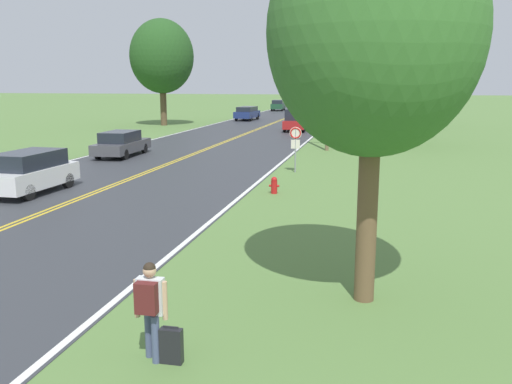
{
  "coord_description": "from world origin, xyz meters",
  "views": [
    {
      "loc": [
        11.06,
        -2.22,
        4.4
      ],
      "look_at": [
        7.8,
        12.51,
        1.34
      ],
      "focal_mm": 38.0,
      "sensor_mm": 36.0,
      "label": 1
    }
  ],
  "objects_px": {
    "fire_hydrant": "(274,185)",
    "tree_left_verge": "(162,57)",
    "tree_far_back": "(398,56)",
    "traffic_sign": "(296,139)",
    "car_dark_blue_suv_distant": "(247,113)",
    "suitcase": "(171,346)",
    "hitchhiker_person": "(150,302)",
    "tree_mid_treeline": "(375,34)",
    "car_red_van_receding": "(296,120)",
    "tree_behind_sign": "(395,63)",
    "car_dark_grey_sedan_mid_far": "(121,144)",
    "car_white_van_mid_near": "(29,171)",
    "car_dark_green_suv_horizon": "(278,105)"
  },
  "relations": [
    {
      "from": "fire_hydrant",
      "to": "tree_left_verge",
      "type": "distance_m",
      "value": 37.45
    },
    {
      "from": "fire_hydrant",
      "to": "tree_far_back",
      "type": "bearing_deg",
      "value": 81.17
    },
    {
      "from": "traffic_sign",
      "to": "car_dark_blue_suv_distant",
      "type": "distance_m",
      "value": 37.91
    },
    {
      "from": "suitcase",
      "to": "tree_far_back",
      "type": "distance_m",
      "value": 51.25
    },
    {
      "from": "hitchhiker_person",
      "to": "fire_hydrant",
      "type": "relative_size",
      "value": 2.4
    },
    {
      "from": "traffic_sign",
      "to": "suitcase",
      "type": "bearing_deg",
      "value": -87.52
    },
    {
      "from": "tree_mid_treeline",
      "to": "car_red_van_receding",
      "type": "relative_size",
      "value": 1.85
    },
    {
      "from": "hitchhiker_person",
      "to": "tree_mid_treeline",
      "type": "height_order",
      "value": "tree_mid_treeline"
    },
    {
      "from": "traffic_sign",
      "to": "tree_left_verge",
      "type": "xyz_separation_m",
      "value": [
        -17.8,
        26.94,
        5.3
      ]
    },
    {
      "from": "suitcase",
      "to": "tree_behind_sign",
      "type": "xyz_separation_m",
      "value": [
        4.15,
        32.54,
        5.41
      ]
    },
    {
      "from": "car_dark_grey_sedan_mid_far",
      "to": "car_dark_blue_suv_distant",
      "type": "relative_size",
      "value": 1.01
    },
    {
      "from": "car_red_van_receding",
      "to": "traffic_sign",
      "type": "bearing_deg",
      "value": 6.78
    },
    {
      "from": "car_dark_grey_sedan_mid_far",
      "to": "car_dark_blue_suv_distant",
      "type": "xyz_separation_m",
      "value": [
        0.07,
        32.55,
        0.1
      ]
    },
    {
      "from": "car_white_van_mid_near",
      "to": "traffic_sign",
      "type": "bearing_deg",
      "value": -51.49
    },
    {
      "from": "fire_hydrant",
      "to": "tree_behind_sign",
      "type": "xyz_separation_m",
      "value": [
        5.03,
        18.95,
        5.35
      ]
    },
    {
      "from": "traffic_sign",
      "to": "hitchhiker_person",
      "type": "bearing_deg",
      "value": -88.54
    },
    {
      "from": "hitchhiker_person",
      "to": "suitcase",
      "type": "xyz_separation_m",
      "value": [
        0.34,
        0.0,
        -0.72
      ]
    },
    {
      "from": "car_white_van_mid_near",
      "to": "car_dark_grey_sedan_mid_far",
      "type": "bearing_deg",
      "value": 8.64
    },
    {
      "from": "car_dark_grey_sedan_mid_far",
      "to": "car_red_van_receding",
      "type": "xyz_separation_m",
      "value": [
        7.83,
        19.23,
        0.27
      ]
    },
    {
      "from": "fire_hydrant",
      "to": "car_dark_grey_sedan_mid_far",
      "type": "distance_m",
      "value": 14.34
    },
    {
      "from": "fire_hydrant",
      "to": "car_dark_grey_sedan_mid_far",
      "type": "height_order",
      "value": "car_dark_grey_sedan_mid_far"
    },
    {
      "from": "car_red_van_receding",
      "to": "car_dark_blue_suv_distant",
      "type": "bearing_deg",
      "value": -151.31
    },
    {
      "from": "car_dark_green_suv_horizon",
      "to": "traffic_sign",
      "type": "bearing_deg",
      "value": -171.42
    },
    {
      "from": "car_white_van_mid_near",
      "to": "car_dark_green_suv_horizon",
      "type": "xyz_separation_m",
      "value": [
        -1.68,
        66.02,
        0.01
      ]
    },
    {
      "from": "tree_left_verge",
      "to": "tree_behind_sign",
      "type": "bearing_deg",
      "value": -30.39
    },
    {
      "from": "car_dark_blue_suv_distant",
      "to": "car_dark_green_suv_horizon",
      "type": "xyz_separation_m",
      "value": [
        -0.3,
        22.38,
        0.02
      ]
    },
    {
      "from": "tree_behind_sign",
      "to": "hitchhiker_person",
      "type": "bearing_deg",
      "value": -97.86
    },
    {
      "from": "tree_left_verge",
      "to": "tree_behind_sign",
      "type": "height_order",
      "value": "tree_left_verge"
    },
    {
      "from": "traffic_sign",
      "to": "car_dark_grey_sedan_mid_far",
      "type": "xyz_separation_m",
      "value": [
        -11.16,
        3.69,
        -0.92
      ]
    },
    {
      "from": "tree_mid_treeline",
      "to": "fire_hydrant",
      "type": "bearing_deg",
      "value": 110.31
    },
    {
      "from": "hitchhiker_person",
      "to": "tree_behind_sign",
      "type": "height_order",
      "value": "tree_behind_sign"
    },
    {
      "from": "fire_hydrant",
      "to": "car_dark_blue_suv_distant",
      "type": "xyz_separation_m",
      "value": [
        -11.03,
        41.61,
        0.53
      ]
    },
    {
      "from": "fire_hydrant",
      "to": "tree_mid_treeline",
      "type": "height_order",
      "value": "tree_mid_treeline"
    },
    {
      "from": "hitchhiker_person",
      "to": "car_dark_green_suv_horizon",
      "type": "bearing_deg",
      "value": 7.78
    },
    {
      "from": "suitcase",
      "to": "tree_left_verge",
      "type": "bearing_deg",
      "value": 21.16
    },
    {
      "from": "car_dark_blue_suv_distant",
      "to": "car_dark_green_suv_horizon",
      "type": "distance_m",
      "value": 22.38
    },
    {
      "from": "hitchhiker_person",
      "to": "car_dark_grey_sedan_mid_far",
      "type": "distance_m",
      "value": 25.46
    },
    {
      "from": "hitchhiker_person",
      "to": "tree_left_verge",
      "type": "height_order",
      "value": "tree_left_verge"
    },
    {
      "from": "tree_behind_sign",
      "to": "car_dark_green_suv_horizon",
      "type": "height_order",
      "value": "tree_behind_sign"
    },
    {
      "from": "suitcase",
      "to": "car_red_van_receding",
      "type": "height_order",
      "value": "car_red_van_receding"
    },
    {
      "from": "tree_behind_sign",
      "to": "tree_far_back",
      "type": "xyz_separation_m",
      "value": [
        0.72,
        18.04,
        1.31
      ]
    },
    {
      "from": "tree_left_verge",
      "to": "car_dark_blue_suv_distant",
      "type": "height_order",
      "value": "tree_left_verge"
    },
    {
      "from": "suitcase",
      "to": "car_dark_green_suv_horizon",
      "type": "distance_m",
      "value": 78.53
    },
    {
      "from": "tree_behind_sign",
      "to": "car_dark_blue_suv_distant",
      "type": "relative_size",
      "value": 1.86
    },
    {
      "from": "hitchhiker_person",
      "to": "car_dark_grey_sedan_mid_far",
      "type": "relative_size",
      "value": 0.33
    },
    {
      "from": "tree_far_back",
      "to": "car_dark_blue_suv_distant",
      "type": "bearing_deg",
      "value": 164.6
    },
    {
      "from": "hitchhiker_person",
      "to": "tree_far_back",
      "type": "distance_m",
      "value": 51.19
    },
    {
      "from": "hitchhiker_person",
      "to": "car_dark_green_suv_horizon",
      "type": "height_order",
      "value": "car_dark_green_suv_horizon"
    },
    {
      "from": "traffic_sign",
      "to": "tree_left_verge",
      "type": "relative_size",
      "value": 0.21
    },
    {
      "from": "tree_mid_treeline",
      "to": "car_white_van_mid_near",
      "type": "relative_size",
      "value": 1.79
    }
  ]
}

